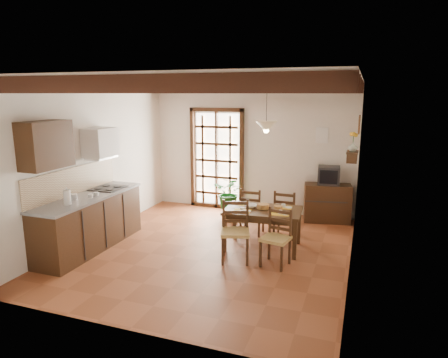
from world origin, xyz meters
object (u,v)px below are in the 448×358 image
at_px(chair_far_left, 252,219).
at_px(chair_far_right, 286,222).
at_px(crt_tv, 329,175).
at_px(pendant_lamp, 266,125).
at_px(kitchen_counter, 90,221).
at_px(sideboard, 327,203).
at_px(chair_near_right, 276,248).
at_px(potted_plant, 230,191).
at_px(chair_near_left, 235,242).
at_px(dining_table, 263,214).

xyz_separation_m(chair_far_left, chair_far_right, (0.63, 0.04, -0.00)).
height_order(crt_tv, pendant_lamp, pendant_lamp).
distance_m(kitchen_counter, crt_tv, 4.64).
xyz_separation_m(chair_far_left, sideboard, (1.25, 1.22, 0.11)).
bearing_deg(chair_near_right, sideboard, 88.75).
distance_m(chair_far_left, crt_tv, 1.88).
relative_size(kitchen_counter, sideboard, 2.44).
bearing_deg(potted_plant, pendant_lamp, -51.29).
bearing_deg(pendant_lamp, sideboard, 62.88).
distance_m(kitchen_counter, pendant_lamp, 3.37).
distance_m(chair_near_right, chair_far_right, 1.29).
bearing_deg(chair_near_left, dining_table, 50.40).
bearing_deg(pendant_lamp, kitchen_counter, -158.64).
distance_m(kitchen_counter, potted_plant, 2.95).
bearing_deg(chair_far_right, sideboard, -114.75).
distance_m(crt_tv, potted_plant, 2.06).
xyz_separation_m(chair_near_right, sideboard, (0.53, 2.47, 0.12)).
bearing_deg(sideboard, dining_table, -126.25).
relative_size(chair_near_left, potted_plant, 0.52).
height_order(chair_far_right, sideboard, chair_far_right).
bearing_deg(kitchen_counter, chair_near_right, 6.53).
xyz_separation_m(dining_table, crt_tv, (0.89, 1.84, 0.38)).
height_order(kitchen_counter, chair_far_right, kitchen_counter).
height_order(chair_far_left, chair_far_right, chair_far_left).
distance_m(chair_far_right, crt_tv, 1.50).
bearing_deg(dining_table, pendant_lamp, 86.04).
bearing_deg(chair_far_left, crt_tv, -136.48).
bearing_deg(chair_far_right, kitchen_counter, 31.66).
xyz_separation_m(chair_near_right, chair_far_left, (-0.72, 1.24, 0.01)).
relative_size(dining_table, sideboard, 1.43).
height_order(chair_far_left, sideboard, chair_far_left).
bearing_deg(sideboard, chair_far_right, -128.30).
xyz_separation_m(chair_near_right, pendant_lamp, (-0.36, 0.72, 1.81)).
relative_size(crt_tv, pendant_lamp, 0.54).
relative_size(chair_far_right, sideboard, 0.96).
bearing_deg(crt_tv, chair_near_left, -119.75).
xyz_separation_m(kitchen_counter, sideboard, (3.65, 2.83, -0.08)).
relative_size(dining_table, crt_tv, 2.89).
bearing_deg(chair_far_right, dining_table, 71.14).
bearing_deg(chair_near_left, pendant_lamp, 53.08).
relative_size(kitchen_counter, pendant_lamp, 2.66).
height_order(chair_near_left, chair_far_right, chair_near_left).
bearing_deg(chair_far_left, chair_near_right, 119.54).
relative_size(dining_table, chair_far_right, 1.48).
bearing_deg(sideboard, chair_near_left, -125.35).
xyz_separation_m(chair_far_right, potted_plant, (-1.35, 0.79, 0.29)).
xyz_separation_m(chair_near_left, chair_far_left, (-0.09, 1.29, -0.02)).
relative_size(kitchen_counter, dining_table, 1.71).
bearing_deg(chair_near_left, crt_tv, 47.79).
height_order(chair_far_right, pendant_lamp, pendant_lamp).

